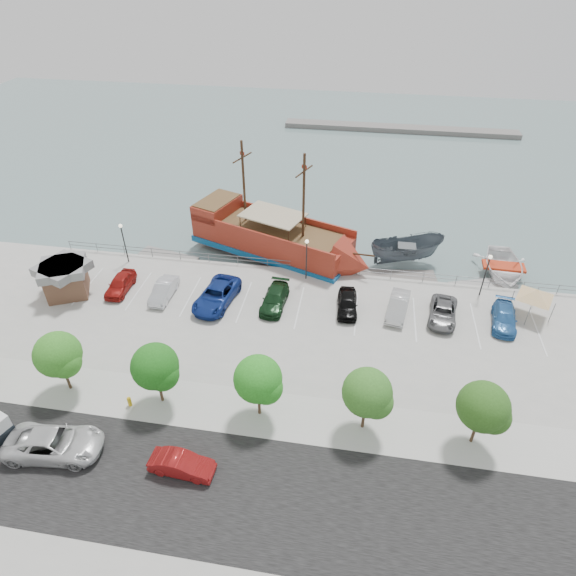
# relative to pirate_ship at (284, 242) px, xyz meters

# --- Properties ---
(ground) EXTENTS (160.00, 160.00, 0.00)m
(ground) POSITION_rel_pirate_ship_xyz_m (2.95, -11.03, -2.08)
(ground) COLOR slate
(street) EXTENTS (100.00, 8.00, 0.04)m
(street) POSITION_rel_pirate_ship_xyz_m (2.95, -27.03, -1.07)
(street) COLOR black
(street) RESTS_ON land_slab
(sidewalk) EXTENTS (100.00, 4.00, 0.05)m
(sidewalk) POSITION_rel_pirate_ship_xyz_m (2.95, -21.03, -1.06)
(sidewalk) COLOR #B0AFAB
(sidewalk) RESTS_ON land_slab
(seawall_railing) EXTENTS (50.00, 0.06, 1.00)m
(seawall_railing) POSITION_rel_pirate_ship_xyz_m (2.95, -3.23, -0.55)
(seawall_railing) COLOR slate
(seawall_railing) RESTS_ON land_slab
(far_shore) EXTENTS (40.00, 3.00, 0.80)m
(far_shore) POSITION_rel_pirate_ship_xyz_m (12.95, 43.97, -1.68)
(far_shore) COLOR slate
(far_shore) RESTS_ON ground
(pirate_ship) EXTENTS (19.96, 11.64, 12.41)m
(pirate_ship) POSITION_rel_pirate_ship_xyz_m (0.00, 0.00, 0.00)
(pirate_ship) COLOR maroon
(pirate_ship) RESTS_ON ground
(patrol_boat) EXTENTS (8.10, 5.01, 2.94)m
(patrol_boat) POSITION_rel_pirate_ship_xyz_m (12.48, 1.08, -0.61)
(patrol_boat) COLOR #4F5861
(patrol_boat) RESTS_ON ground
(speedboat) EXTENTS (5.51, 7.54, 1.52)m
(speedboat) POSITION_rel_pirate_ship_xyz_m (22.03, 0.62, -1.32)
(speedboat) COLOR white
(speedboat) RESTS_ON ground
(dock_west) EXTENTS (6.66, 3.23, 0.37)m
(dock_west) POSITION_rel_pirate_ship_xyz_m (-12.02, -1.83, -1.89)
(dock_west) COLOR gray
(dock_west) RESTS_ON ground
(dock_mid) EXTENTS (7.94, 3.31, 0.44)m
(dock_mid) POSITION_rel_pirate_ship_xyz_m (11.62, -1.83, -1.86)
(dock_mid) COLOR slate
(dock_mid) RESTS_ON ground
(dock_east) EXTENTS (6.66, 3.76, 0.37)m
(dock_east) POSITION_rel_pirate_ship_xyz_m (19.86, -1.83, -1.89)
(dock_east) COLOR gray
(dock_east) RESTS_ON ground
(shed) EXTENTS (5.01, 5.01, 3.11)m
(shed) POSITION_rel_pirate_ship_xyz_m (-18.14, -10.29, 0.58)
(shed) COLOR brown
(shed) RESTS_ON land_slab
(canopy_tent) EXTENTS (4.80, 4.80, 3.10)m
(canopy_tent) POSITION_rel_pirate_ship_xyz_m (22.69, -6.83, 1.62)
(canopy_tent) COLOR slate
(canopy_tent) RESTS_ON land_slab
(street_van) EXTENTS (6.29, 3.42, 1.67)m
(street_van) POSITION_rel_pirate_ship_xyz_m (-10.09, -26.10, -0.24)
(street_van) COLOR silver
(street_van) RESTS_ON street
(street_sedan) EXTENTS (4.08, 1.63, 1.32)m
(street_sedan) POSITION_rel_pirate_ship_xyz_m (-1.77, -26.11, -0.42)
(street_sedan) COLOR maroon
(street_sedan) RESTS_ON street
(fire_hydrant) EXTENTS (0.29, 0.29, 0.84)m
(fire_hydrant) POSITION_rel_pirate_ship_xyz_m (-7.10, -21.83, -0.62)
(fire_hydrant) COLOR gold
(fire_hydrant) RESTS_ON sidewalk
(lamp_post_left) EXTENTS (0.36, 0.36, 4.28)m
(lamp_post_left) POSITION_rel_pirate_ship_xyz_m (-15.05, -4.53, 1.86)
(lamp_post_left) COLOR black
(lamp_post_left) RESTS_ON land_slab
(lamp_post_mid) EXTENTS (0.36, 0.36, 4.28)m
(lamp_post_mid) POSITION_rel_pirate_ship_xyz_m (2.95, -4.53, 1.86)
(lamp_post_mid) COLOR black
(lamp_post_mid) RESTS_ON land_slab
(lamp_post_right) EXTENTS (0.36, 0.36, 4.28)m
(lamp_post_right) POSITION_rel_pirate_ship_xyz_m (18.95, -4.53, 1.86)
(lamp_post_right) COLOR black
(lamp_post_right) RESTS_ON land_slab
(tree_b) EXTENTS (3.30, 3.20, 5.00)m
(tree_b) POSITION_rel_pirate_ship_xyz_m (-11.90, -21.10, 2.22)
(tree_b) COLOR #473321
(tree_b) RESTS_ON sidewalk
(tree_c) EXTENTS (3.30, 3.20, 5.00)m
(tree_c) POSITION_rel_pirate_ship_xyz_m (-4.90, -21.10, 2.22)
(tree_c) COLOR #473321
(tree_c) RESTS_ON sidewalk
(tree_d) EXTENTS (3.30, 3.20, 5.00)m
(tree_d) POSITION_rel_pirate_ship_xyz_m (2.10, -21.10, 2.22)
(tree_d) COLOR #473321
(tree_d) RESTS_ON sidewalk
(tree_e) EXTENTS (3.30, 3.20, 5.00)m
(tree_e) POSITION_rel_pirate_ship_xyz_m (9.10, -21.10, 2.22)
(tree_e) COLOR #473321
(tree_e) RESTS_ON sidewalk
(tree_f) EXTENTS (3.30, 3.20, 5.00)m
(tree_f) POSITION_rel_pirate_ship_xyz_m (16.10, -21.10, 2.22)
(tree_f) COLOR #473321
(tree_f) RESTS_ON sidewalk
(parked_car_a) EXTENTS (1.79, 4.29, 1.45)m
(parked_car_a) POSITION_rel_pirate_ship_xyz_m (-13.65, -9.14, -0.35)
(parked_car_a) COLOR maroon
(parked_car_a) RESTS_ON land_slab
(parked_car_b) EXTENTS (1.55, 4.27, 1.40)m
(parked_car_b) POSITION_rel_pirate_ship_xyz_m (-9.35, -9.45, -0.38)
(parked_car_b) COLOR silver
(parked_car_b) RESTS_ON land_slab
(parked_car_c) EXTENTS (3.60, 6.27, 1.64)m
(parked_car_c) POSITION_rel_pirate_ship_xyz_m (-4.37, -9.55, -0.26)
(parked_car_c) COLOR navy
(parked_car_c) RESTS_ON land_slab
(parked_car_d) EXTENTS (2.22, 4.92, 1.40)m
(parked_car_d) POSITION_rel_pirate_ship_xyz_m (0.77, -9.03, -0.38)
(parked_car_d) COLOR black
(parked_car_d) RESTS_ON land_slab
(parked_car_e) EXTENTS (1.98, 4.38, 1.46)m
(parked_car_e) POSITION_rel_pirate_ship_xyz_m (7.13, -8.68, -0.35)
(parked_car_e) COLOR black
(parked_car_e) RESTS_ON land_slab
(parked_car_f) EXTENTS (2.31, 4.75, 1.50)m
(parked_car_f) POSITION_rel_pirate_ship_xyz_m (11.46, -8.40, -0.33)
(parked_car_f) COLOR silver
(parked_car_f) RESTS_ON land_slab
(parked_car_g) EXTENTS (2.92, 5.06, 1.33)m
(parked_car_g) POSITION_rel_pirate_ship_xyz_m (15.22, -8.57, -0.41)
(parked_car_g) COLOR slate
(parked_car_g) RESTS_ON land_slab
(parked_car_h) EXTENTS (2.58, 4.86, 1.34)m
(parked_car_h) POSITION_rel_pirate_ship_xyz_m (20.24, -8.46, -0.41)
(parked_car_h) COLOR #2C64A4
(parked_car_h) RESTS_ON land_slab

